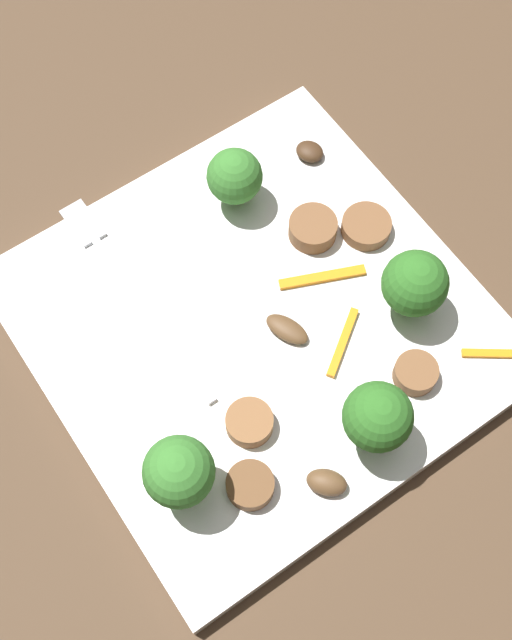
# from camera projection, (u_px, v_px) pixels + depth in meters

# --- Properties ---
(ground_plane) EXTENTS (1.40, 1.40, 0.00)m
(ground_plane) POSITION_uv_depth(u_px,v_px,m) (256.00, 330.00, 0.57)
(ground_plane) COLOR #4C3826
(plate) EXTENTS (0.28, 0.28, 0.02)m
(plate) POSITION_uv_depth(u_px,v_px,m) (256.00, 325.00, 0.57)
(plate) COLOR white
(plate) RESTS_ON ground_plane
(fork) EXTENTS (0.18, 0.02, 0.00)m
(fork) POSITION_uv_depth(u_px,v_px,m) (127.00, 283.00, 0.57)
(fork) COLOR silver
(fork) RESTS_ON plate
(broccoli_floret_0) EXTENTS (0.04, 0.04, 0.06)m
(broccoli_floret_0) POSITION_uv_depth(u_px,v_px,m) (378.00, 417.00, 0.49)
(broccoli_floret_0) COLOR #347525
(broccoli_floret_0) RESTS_ON plate
(broccoli_floret_1) EXTENTS (0.04, 0.04, 0.06)m
(broccoli_floret_1) POSITION_uv_depth(u_px,v_px,m) (415.00, 284.00, 0.53)
(broccoli_floret_1) COLOR #347525
(broccoli_floret_1) RESTS_ON plate
(broccoli_floret_2) EXTENTS (0.04, 0.04, 0.06)m
(broccoli_floret_2) POSITION_uv_depth(u_px,v_px,m) (179.00, 472.00, 0.48)
(broccoli_floret_2) COLOR #408630
(broccoli_floret_2) RESTS_ON plate
(broccoli_floret_3) EXTENTS (0.04, 0.04, 0.05)m
(broccoli_floret_3) POSITION_uv_depth(u_px,v_px,m) (235.00, 177.00, 0.57)
(broccoli_floret_3) COLOR #408630
(broccoli_floret_3) RESTS_ON plate
(sausage_slice_0) EXTENTS (0.04, 0.04, 0.01)m
(sausage_slice_0) POSITION_uv_depth(u_px,v_px,m) (249.00, 423.00, 0.52)
(sausage_slice_0) COLOR brown
(sausage_slice_0) RESTS_ON plate
(sausage_slice_1) EXTENTS (0.04, 0.04, 0.01)m
(sausage_slice_1) POSITION_uv_depth(u_px,v_px,m) (250.00, 485.00, 0.51)
(sausage_slice_1) COLOR brown
(sausage_slice_1) RESTS_ON plate
(sausage_slice_2) EXTENTS (0.05, 0.05, 0.01)m
(sausage_slice_2) POSITION_uv_depth(u_px,v_px,m) (366.00, 226.00, 0.58)
(sausage_slice_2) COLOR brown
(sausage_slice_2) RESTS_ON plate
(sausage_slice_3) EXTENTS (0.04, 0.04, 0.01)m
(sausage_slice_3) POSITION_uv_depth(u_px,v_px,m) (313.00, 228.00, 0.58)
(sausage_slice_3) COLOR brown
(sausage_slice_3) RESTS_ON plate
(sausage_slice_4) EXTENTS (0.04, 0.04, 0.01)m
(sausage_slice_4) POSITION_uv_depth(u_px,v_px,m) (416.00, 373.00, 0.54)
(sausage_slice_4) COLOR brown
(sausage_slice_4) RESTS_ON plate
(mushroom_0) EXTENTS (0.03, 0.03, 0.01)m
(mushroom_0) POSITION_uv_depth(u_px,v_px,m) (287.00, 329.00, 0.55)
(mushroom_0) COLOR brown
(mushroom_0) RESTS_ON plate
(mushroom_1) EXTENTS (0.03, 0.02, 0.01)m
(mushroom_1) POSITION_uv_depth(u_px,v_px,m) (310.00, 151.00, 0.61)
(mushroom_1) COLOR #422B19
(mushroom_1) RESTS_ON plate
(mushroom_2) EXTENTS (0.03, 0.03, 0.01)m
(mushroom_2) POSITION_uv_depth(u_px,v_px,m) (327.00, 482.00, 0.51)
(mushroom_2) COLOR brown
(mushroom_2) RESTS_ON plate
(pepper_strip_0) EXTENTS (0.03, 0.06, 0.00)m
(pepper_strip_0) POSITION_uv_depth(u_px,v_px,m) (323.00, 278.00, 0.57)
(pepper_strip_0) COLOR orange
(pepper_strip_0) RESTS_ON plate
(pepper_strip_1) EXTENTS (0.03, 0.05, 0.00)m
(pepper_strip_1) POSITION_uv_depth(u_px,v_px,m) (343.00, 342.00, 0.55)
(pepper_strip_1) COLOR orange
(pepper_strip_1) RESTS_ON plate
(pepper_strip_2) EXTENTS (0.03, 0.04, 0.00)m
(pepper_strip_2) POSITION_uv_depth(u_px,v_px,m) (492.00, 354.00, 0.55)
(pepper_strip_2) COLOR orange
(pepper_strip_2) RESTS_ON plate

